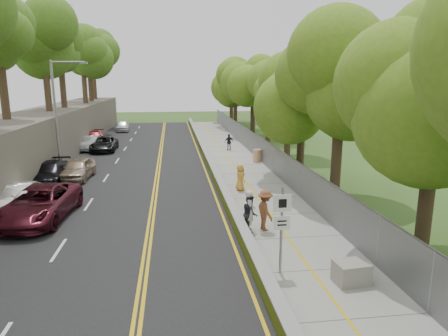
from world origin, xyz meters
TOP-DOWN VIEW (x-y plane):
  - ground at (0.00, 0.00)m, footprint 140.00×140.00m
  - road at (-5.40, 15.00)m, footprint 11.20×66.00m
  - sidewalk at (2.55, 15.00)m, footprint 4.20×66.00m
  - jersey_barrier at (0.25, 15.00)m, footprint 0.42×66.00m
  - rock_embankment at (-13.50, 15.00)m, footprint 5.00×66.00m
  - chainlink_fence at (4.65, 15.00)m, footprint 0.04×66.00m
  - trees_embankment at (-13.00, 15.00)m, footprint 6.40×66.00m
  - trees_fenceside at (7.00, 15.00)m, footprint 7.00×66.00m
  - streetlight at (-10.46, 14.00)m, footprint 2.52×0.22m
  - signpost at (1.05, -3.02)m, footprint 0.62×0.09m
  - construction_barrel at (4.27, 16.00)m, footprint 0.63×0.63m
  - concrete_block at (3.20, -4.00)m, footprint 1.16×0.92m
  - car_1 at (-10.60, 5.23)m, footprint 1.72×4.30m
  - car_2 at (-9.00, 3.81)m, footprint 3.14×5.98m
  - car_3 at (-10.60, 11.12)m, footprint 1.96×4.72m
  - car_4 at (-9.00, 11.98)m, footprint 1.96×4.27m
  - car_5 at (-10.39, 23.75)m, footprint 1.58×4.09m
  - car_6 at (-9.00, 22.97)m, footprint 2.24×4.78m
  - car_7 at (-10.60, 26.82)m, footprint 2.37×4.97m
  - car_8 at (-9.00, 37.93)m, footprint 1.89×4.12m
  - painter_0 at (1.45, 7.65)m, footprint 0.77×0.93m
  - painter_1 at (0.75, 1.00)m, footprint 0.53×0.74m
  - painter_2 at (0.75, 1.00)m, footprint 0.69×0.86m
  - painter_3 at (1.45, 1.05)m, footprint 0.92×1.31m
  - person_far at (2.80, 21.83)m, footprint 0.95×0.48m

SIDE VIEW (x-z plane):
  - ground at x=0.00m, z-range 0.00..0.00m
  - road at x=-5.40m, z-range 0.00..0.04m
  - sidewalk at x=2.55m, z-range 0.00..0.05m
  - jersey_barrier at x=0.25m, z-range 0.00..0.60m
  - concrete_block at x=3.20m, z-range 0.05..0.77m
  - construction_barrel at x=4.27m, z-range 0.05..1.08m
  - car_6 at x=-9.00m, z-range 0.04..1.36m
  - car_5 at x=-10.39m, z-range 0.04..1.37m
  - car_3 at x=-10.60m, z-range 0.04..1.40m
  - car_8 at x=-9.00m, z-range 0.04..1.41m
  - car_1 at x=-10.60m, z-range 0.04..1.43m
  - car_7 at x=-10.60m, z-range 0.04..1.44m
  - car_4 at x=-9.00m, z-range 0.04..1.46m
  - person_far at x=2.80m, z-range 0.05..1.60m
  - car_2 at x=-9.00m, z-range 0.04..1.64m
  - painter_0 at x=1.45m, z-range 0.05..1.67m
  - painter_2 at x=0.75m, z-range 0.05..1.71m
  - painter_3 at x=1.45m, z-range 0.05..1.90m
  - painter_1 at x=0.75m, z-range 0.05..1.94m
  - chainlink_fence at x=4.65m, z-range 0.00..2.00m
  - signpost at x=1.05m, z-range 0.41..3.51m
  - rock_embankment at x=-13.50m, z-range 0.00..4.00m
  - streetlight at x=-10.46m, z-range 0.64..8.64m
  - trees_fenceside at x=7.00m, z-range 0.00..14.00m
  - trees_embankment at x=-13.00m, z-range 4.00..17.00m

